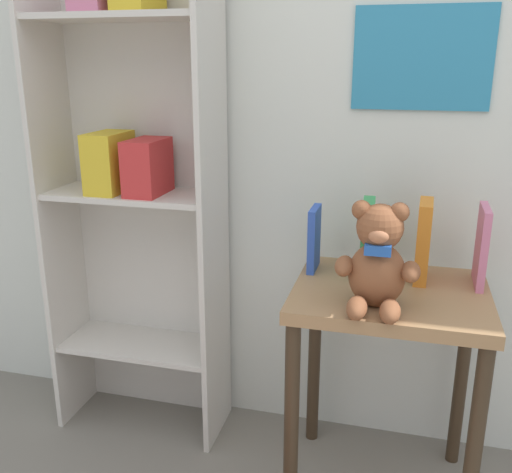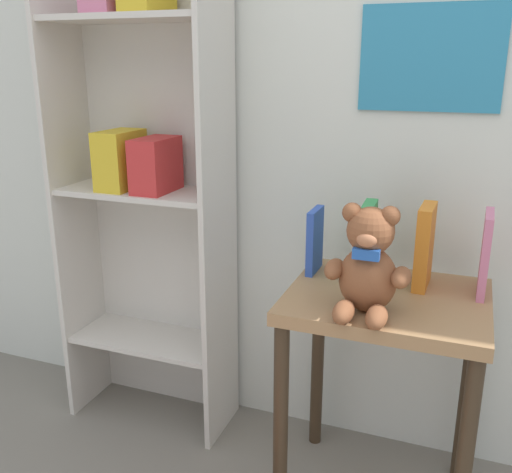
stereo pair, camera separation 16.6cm
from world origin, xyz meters
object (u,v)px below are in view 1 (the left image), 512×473
(teddy_bear, at_px, (378,261))
(book_standing_orange, at_px, (423,241))
(book_standing_green, at_px, (367,239))
(bookshelf_side, at_px, (135,165))
(book_standing_blue, at_px, (314,239))
(display_table, at_px, (388,330))
(book_standing_pink, at_px, (482,246))

(teddy_bear, height_order, book_standing_orange, teddy_bear)
(book_standing_orange, bearing_deg, book_standing_green, -174.32)
(bookshelf_side, bearing_deg, teddy_bear, -21.34)
(book_standing_green, height_order, book_standing_orange, book_standing_orange)
(book_standing_green, bearing_deg, book_standing_blue, 171.88)
(teddy_bear, bearing_deg, book_standing_green, 100.61)
(bookshelf_side, height_order, display_table, bookshelf_side)
(bookshelf_side, distance_m, book_standing_blue, 0.63)
(bookshelf_side, height_order, teddy_bear, bookshelf_side)
(display_table, relative_size, book_standing_green, 2.95)
(book_standing_green, xyz_separation_m, book_standing_pink, (0.31, 0.01, 0.00))
(display_table, relative_size, book_standing_blue, 3.45)
(teddy_bear, bearing_deg, bookshelf_side, 158.66)
(book_standing_blue, relative_size, book_standing_pink, 0.85)
(book_standing_green, bearing_deg, teddy_bear, -81.96)
(book_standing_green, bearing_deg, bookshelf_side, 170.62)
(teddy_bear, relative_size, book_standing_orange, 1.20)
(book_standing_blue, xyz_separation_m, book_standing_pink, (0.46, -0.00, 0.02))
(bookshelf_side, distance_m, display_table, 0.94)
(book_standing_blue, bearing_deg, teddy_bear, -49.88)
(bookshelf_side, distance_m, teddy_bear, 0.86)
(book_standing_blue, xyz_separation_m, book_standing_orange, (0.31, -0.01, 0.02))
(teddy_bear, xyz_separation_m, book_standing_pink, (0.27, 0.23, -0.01))
(teddy_bear, relative_size, book_standing_blue, 1.44)
(book_standing_blue, bearing_deg, book_standing_pink, 0.13)
(book_standing_blue, height_order, book_standing_orange, book_standing_orange)
(display_table, height_order, book_standing_orange, book_standing_orange)
(book_standing_pink, bearing_deg, book_standing_green, -176.76)
(display_table, distance_m, book_standing_orange, 0.27)
(bookshelf_side, bearing_deg, display_table, -12.24)
(display_table, height_order, book_standing_pink, book_standing_pink)
(book_standing_blue, distance_m, book_standing_orange, 0.31)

